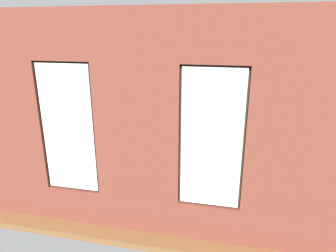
{
  "coord_description": "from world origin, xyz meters",
  "views": [
    {
      "loc": [
        -1.28,
        6.19,
        2.95
      ],
      "look_at": [
        0.0,
        0.4,
        1.03
      ],
      "focal_mm": 32.0,
      "sensor_mm": 36.0,
      "label": 1
    }
  ],
  "objects": [
    {
      "name": "remote_gray",
      "position": [
        0.4,
        -0.02,
        0.44
      ],
      "size": [
        0.18,
        0.12,
        0.02
      ],
      "primitive_type": "cube",
      "rotation": [
        0.0,
        0.0,
        1.14
      ],
      "color": "#59595B",
      "rests_on": "coffee_table"
    },
    {
      "name": "white_wall_right",
      "position": [
        3.0,
        0.2,
        1.61
      ],
      "size": [
        0.1,
        4.61,
        3.23
      ],
      "primitive_type": "cube",
      "color": "white",
      "rests_on": "ground_plane"
    },
    {
      "name": "papasan_chair",
      "position": [
        0.17,
        -1.46,
        0.43
      ],
      "size": [
        1.02,
        1.02,
        0.66
      ],
      "color": "olive",
      "rests_on": "ground_plane"
    },
    {
      "name": "cup_ceramic",
      "position": [
        -0.34,
        -0.28,
        0.48
      ],
      "size": [
        0.08,
        0.08,
        0.1
      ],
      "primitive_type": "cylinder",
      "color": "#B23D38",
      "rests_on": "coffee_table"
    },
    {
      "name": "potted_plant_by_left_couch",
      "position": [
        -1.95,
        -0.94,
        0.25
      ],
      "size": [
        0.25,
        0.25,
        0.4
      ],
      "color": "#47423D",
      "rests_on": "ground_plane"
    },
    {
      "name": "potted_plant_corner_near_left",
      "position": [
        -2.5,
        -1.81,
        0.6
      ],
      "size": [
        0.68,
        0.68,
        0.93
      ],
      "color": "beige",
      "rests_on": "ground_plane"
    },
    {
      "name": "potted_plant_foreground_right",
      "position": [
        2.4,
        -1.76,
        0.59
      ],
      "size": [
        0.64,
        0.64,
        0.85
      ],
      "color": "gray",
      "rests_on": "ground_plane"
    },
    {
      "name": "media_console",
      "position": [
        2.7,
        -0.29,
        0.23
      ],
      "size": [
        1.25,
        0.42,
        0.46
      ],
      "primitive_type": "cube",
      "color": "black",
      "rests_on": "ground_plane"
    },
    {
      "name": "tv_flatscreen",
      "position": [
        2.7,
        -0.3,
        0.8
      ],
      "size": [
        0.95,
        0.2,
        0.68
      ],
      "color": "black",
      "rests_on": "media_console"
    },
    {
      "name": "potted_plant_mid_room_small",
      "position": [
        -0.84,
        -0.56,
        0.41
      ],
      "size": [
        0.3,
        0.3,
        0.58
      ],
      "color": "#47423D",
      "rests_on": "ground_plane"
    },
    {
      "name": "candle_jar",
      "position": [
        -0.08,
        -0.02,
        0.48
      ],
      "size": [
        0.08,
        0.08,
        0.1
      ],
      "primitive_type": "cylinder",
      "color": "#B7333D",
      "rests_on": "coffee_table"
    },
    {
      "name": "potted_plant_beside_window_right",
      "position": [
        1.54,
        1.88,
        0.67
      ],
      "size": [
        0.67,
        0.67,
        0.98
      ],
      "color": "brown",
      "rests_on": "ground_plane"
    },
    {
      "name": "potted_plant_near_tv",
      "position": [
        2.15,
        0.78,
        0.81
      ],
      "size": [
        1.0,
        1.02,
        1.56
      ],
      "color": "beige",
      "rests_on": "ground_plane"
    },
    {
      "name": "potted_plant_between_couches",
      "position": [
        -1.39,
        1.73,
        0.8
      ],
      "size": [
        1.09,
        1.14,
        1.39
      ],
      "color": "brown",
      "rests_on": "ground_plane"
    },
    {
      "name": "coffee_table",
      "position": [
        0.01,
        -0.14,
        0.38
      ],
      "size": [
        1.29,
        0.8,
        0.43
      ],
      "color": "#A87547",
      "rests_on": "ground_plane"
    },
    {
      "name": "brick_wall_with_windows",
      "position": [
        0.0,
        2.42,
        1.6
      ],
      "size": [
        6.1,
        0.3,
        3.23
      ],
      "color": "brown",
      "rests_on": "ground_plane"
    },
    {
      "name": "potted_plant_corner_far_left",
      "position": [
        -2.51,
        1.88,
        0.74
      ],
      "size": [
        1.05,
        0.92,
        1.31
      ],
      "color": "#9E5638",
      "rests_on": "ground_plane"
    },
    {
      "name": "couch_by_window",
      "position": [
        0.1,
        1.78,
        0.33
      ],
      "size": [
        2.04,
        0.87,
        0.8
      ],
      "color": "black",
      "rests_on": "ground_plane"
    },
    {
      "name": "couch_left",
      "position": [
        -2.35,
        0.52,
        0.33
      ],
      "size": [
        0.95,
        2.04,
        0.8
      ],
      "rotation": [
        0.0,
        0.0,
        1.53
      ],
      "color": "black",
      "rests_on": "ground_plane"
    },
    {
      "name": "remote_black",
      "position": [
        0.01,
        -0.14,
        0.44
      ],
      "size": [
        0.13,
        0.17,
        0.02
      ],
      "primitive_type": "cube",
      "rotation": [
        0.0,
        0.0,
        0.57
      ],
      "color": "black",
      "rests_on": "coffee_table"
    },
    {
      "name": "ground_plane",
      "position": [
        0.0,
        0.0,
        -0.05
      ],
      "size": [
        6.7,
        5.61,
        0.1
      ],
      "primitive_type": "cube",
      "color": "brown"
    }
  ]
}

